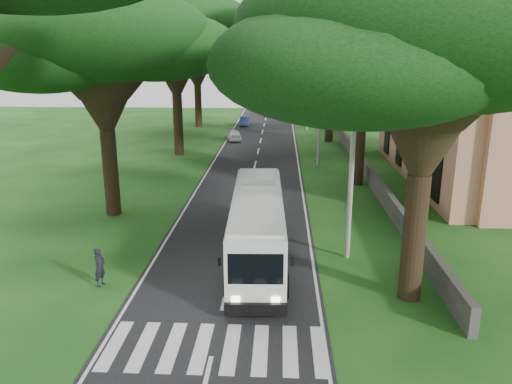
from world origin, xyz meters
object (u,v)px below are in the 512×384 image
Objects in this scene: pole_mid at (320,118)px; distant_car_c at (272,110)px; coach_bus at (257,225)px; church at (490,117)px; pole_near at (351,174)px; distant_car_b at (245,121)px; distant_car_a at (234,135)px; pole_far at (308,96)px; pedestrian at (100,267)px.

distant_car_c is (-4.70, 34.18, -3.43)m from pole_mid.
coach_bus is at bearing -101.99° from pole_mid.
church reaches higher than pole_mid.
pole_near reaches higher than distant_car_b.
coach_bus is 3.11× the size of distant_car_a.
pole_far is at bearing 90.00° from pole_near.
distant_car_a is at bearing 125.55° from pole_mid.
distant_car_b is 2.14× the size of pedestrian.
church is 34.56m from distant_car_b.
church is at bearing 51.50° from pole_near.
church is 23.38m from coach_bus.
church is 3.00× the size of pole_mid.
church is at bearing -63.18° from pole_far.
pole_mid is (0.00, 20.00, 0.00)m from pole_near.
church is 4.81× the size of distant_car_c.
church is 6.66× the size of distant_car_a.
pole_far is (0.00, 20.00, 0.00)m from pole_mid.
pole_mid is 1.60× the size of distant_car_c.
coach_bus reaches higher than distant_car_a.
distant_car_a is (-8.50, 31.89, -3.54)m from pole_near.
pole_near reaches higher than pedestrian.
distant_car_c is (3.80, 22.28, 0.11)m from distant_car_a.
pedestrian is at bearing -114.90° from pole_mid.
church is 26.85m from distant_car_a.
distant_car_c is (-17.06, 38.63, -4.16)m from church.
pole_near and pole_mid have the same top height.
pole_far reaches higher than distant_car_c.
coach_bus is 3.09× the size of distant_car_b.
pedestrian is (-10.93, -23.55, -3.33)m from pole_mid.
distant_car_b is at bearing 158.74° from pole_far.
coach_bus is 43.79m from distant_car_b.
pole_mid is 4.70× the size of pedestrian.
pole_mid is 21.09m from coach_bus.
pole_far is at bearing 90.00° from pole_mid.
pole_mid is 26.18m from pedestrian.
pole_far is 9.31m from distant_car_b.
pole_near is at bearing -128.50° from church.
church is 19.88m from pole_near.
distant_car_b is (0.48, 11.23, -0.02)m from distant_car_a.
distant_car_a is at bearing 104.92° from pole_near.
pole_near reaches higher than coach_bus.
distant_car_a is 35.53m from pedestrian.
pole_near is 33.20m from distant_car_a.
distant_car_c is at bearing 113.83° from church.
pole_near is 11.97m from pedestrian.
coach_bus is 54.68m from distant_car_c.
distant_car_b is 0.73× the size of distant_car_c.
pole_far is at bearing 116.82° from church.
distant_car_a is 11.24m from distant_car_b.
coach_bus reaches higher than pedestrian.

